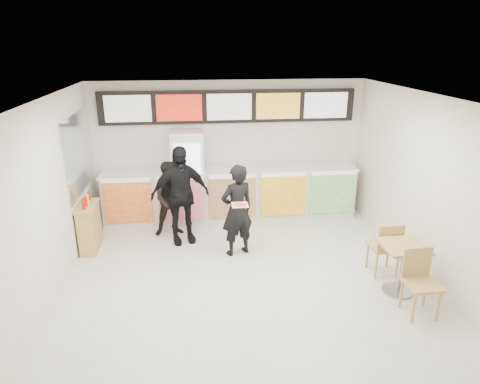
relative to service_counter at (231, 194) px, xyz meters
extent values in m
plane|color=beige|center=(0.00, -3.09, -0.57)|extent=(7.00, 7.00, 0.00)
plane|color=white|center=(0.00, -3.09, 2.43)|extent=(7.00, 7.00, 0.00)
plane|color=silver|center=(0.00, 0.41, 0.93)|extent=(6.00, 0.00, 6.00)
plane|color=silver|center=(-3.00, -3.09, 0.93)|extent=(0.00, 7.00, 7.00)
plane|color=silver|center=(3.00, -3.09, 0.93)|extent=(0.00, 7.00, 7.00)
cube|color=silver|center=(0.00, 0.01, -0.02)|extent=(5.50, 0.70, 1.10)
cube|color=silver|center=(0.00, 0.01, 0.55)|extent=(5.56, 0.76, 0.04)
cube|color=red|center=(-2.20, -0.37, 0.03)|extent=(0.99, 0.02, 0.90)
cube|color=#DF3187|center=(-1.10, -0.37, 0.03)|extent=(0.99, 0.02, 0.90)
cube|color=brown|center=(0.00, -0.37, 0.03)|extent=(0.99, 0.02, 0.90)
cube|color=#F7FA1B|center=(1.10, -0.37, 0.03)|extent=(0.99, 0.02, 0.90)
cube|color=green|center=(2.20, -0.37, 0.03)|extent=(0.99, 0.02, 0.90)
cube|color=black|center=(0.00, 0.33, 1.88)|extent=(5.50, 0.12, 0.70)
cube|color=beige|center=(-2.12, 0.26, 1.88)|extent=(0.95, 0.02, 0.55)
cube|color=red|center=(-1.06, 0.26, 1.88)|extent=(0.95, 0.02, 0.55)
cube|color=silver|center=(0.00, 0.26, 1.88)|extent=(0.95, 0.02, 0.55)
cube|color=gold|center=(1.06, 0.26, 1.88)|extent=(0.95, 0.02, 0.55)
cube|color=silver|center=(2.12, 0.26, 1.88)|extent=(0.95, 0.02, 0.55)
cube|color=white|center=(-0.93, 0.03, 0.43)|extent=(0.70, 0.65, 2.00)
cube|color=white|center=(-0.93, -0.31, 0.48)|extent=(0.54, 0.02, 1.50)
cylinder|color=#177E30|center=(-1.14, -0.27, -0.12)|extent=(0.07, 0.07, 0.22)
cylinder|color=#D95E12|center=(-1.00, -0.27, -0.12)|extent=(0.07, 0.07, 0.22)
cylinder|color=red|center=(-0.86, -0.27, -0.12)|extent=(0.07, 0.07, 0.22)
cylinder|color=#162FA9|center=(-0.72, -0.27, -0.12)|extent=(0.07, 0.07, 0.22)
cylinder|color=#D95E12|center=(-1.14, -0.27, 0.26)|extent=(0.07, 0.07, 0.22)
cylinder|color=red|center=(-1.00, -0.27, 0.26)|extent=(0.07, 0.07, 0.22)
cylinder|color=#162FA9|center=(-0.86, -0.27, 0.26)|extent=(0.07, 0.07, 0.22)
cylinder|color=#177E30|center=(-0.72, -0.27, 0.26)|extent=(0.07, 0.07, 0.22)
cylinder|color=red|center=(-1.14, -0.27, 0.64)|extent=(0.07, 0.07, 0.22)
cylinder|color=#162FA9|center=(-1.00, -0.27, 0.64)|extent=(0.07, 0.07, 0.22)
cylinder|color=#177E30|center=(-0.86, -0.27, 0.64)|extent=(0.07, 0.07, 0.22)
cylinder|color=#D95E12|center=(-0.72, -0.27, 0.64)|extent=(0.07, 0.07, 0.22)
cylinder|color=#162FA9|center=(-1.14, -0.27, 1.02)|extent=(0.07, 0.07, 0.22)
cylinder|color=#177E30|center=(-1.00, -0.27, 1.02)|extent=(0.07, 0.07, 0.22)
cylinder|color=#D95E12|center=(-0.86, -0.27, 1.02)|extent=(0.07, 0.07, 0.22)
cylinder|color=red|center=(-0.72, -0.27, 1.02)|extent=(0.07, 0.07, 0.22)
cube|color=#B2B7BF|center=(-2.99, -0.64, 1.18)|extent=(0.01, 2.00, 1.50)
imported|color=black|center=(-0.06, -1.72, 0.30)|extent=(0.74, 0.62, 1.74)
imported|color=black|center=(-1.28, -0.71, 0.20)|extent=(0.83, 0.69, 1.55)
imported|color=black|center=(-1.09, -1.07, 0.40)|extent=(1.22, 0.75, 1.95)
cube|color=beige|center=(-0.06, -2.17, 0.58)|extent=(0.28, 0.28, 0.01)
cone|color=#CC7233|center=(-0.06, -2.17, 0.59)|extent=(0.36, 0.36, 0.02)
cube|color=tan|center=(2.35, -3.32, 0.23)|extent=(0.67, 0.67, 0.04)
cylinder|color=gray|center=(2.35, -3.32, -0.18)|extent=(0.09, 0.09, 0.79)
cylinder|color=gray|center=(2.35, -3.32, -0.56)|extent=(0.48, 0.48, 0.03)
cube|color=tan|center=(2.36, -3.92, -0.08)|extent=(0.47, 0.47, 0.04)
cube|color=tan|center=(2.36, -3.72, 0.17)|extent=(0.44, 0.04, 0.46)
cube|color=tan|center=(2.33, -2.72, -0.08)|extent=(0.47, 0.47, 0.04)
cube|color=tan|center=(2.33, -2.93, 0.17)|extent=(0.44, 0.04, 0.46)
cube|color=tan|center=(-2.82, -1.20, -0.14)|extent=(0.29, 0.76, 0.86)
cube|color=tan|center=(-2.82, -1.20, 0.30)|extent=(0.32, 0.80, 0.04)
cylinder|color=red|center=(-2.82, -1.41, 0.41)|extent=(0.06, 0.06, 0.17)
cylinder|color=red|center=(-2.82, -1.25, 0.41)|extent=(0.06, 0.06, 0.17)
cylinder|color=yellow|center=(-2.82, -1.09, 0.41)|extent=(0.06, 0.06, 0.17)
cylinder|color=brown|center=(-2.82, -0.94, 0.41)|extent=(0.06, 0.06, 0.17)
camera|label=1|loc=(-0.85, -8.90, 3.22)|focal=32.00mm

